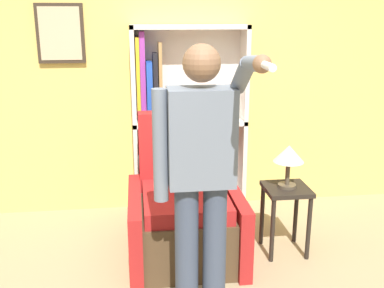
# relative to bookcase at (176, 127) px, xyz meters

# --- Properties ---
(wall_back) EXTENTS (8.00, 0.11, 2.80)m
(wall_back) POSITION_rel_bookcase_xyz_m (-0.02, 0.16, 0.53)
(wall_back) COLOR #E0C160
(wall_back) RESTS_ON ground_plane
(bookcase) EXTENTS (1.09, 0.28, 1.83)m
(bookcase) POSITION_rel_bookcase_xyz_m (0.00, 0.00, 0.00)
(bookcase) COLOR silver
(bookcase) RESTS_ON ground_plane
(armchair) EXTENTS (0.90, 0.94, 1.14)m
(armchair) POSITION_rel_bookcase_xyz_m (-0.01, -0.86, -0.52)
(armchair) COLOR #4C3823
(armchair) RESTS_ON ground_plane
(person_standing) EXTENTS (0.55, 0.78, 1.76)m
(person_standing) POSITION_rel_bookcase_xyz_m (0.00, -1.69, 0.14)
(person_standing) COLOR #384256
(person_standing) RESTS_ON ground_plane
(side_table) EXTENTS (0.36, 0.36, 0.57)m
(side_table) POSITION_rel_bookcase_xyz_m (0.82, -0.94, -0.42)
(side_table) COLOR black
(side_table) RESTS_ON ground_plane
(table_lamp) EXTENTS (0.25, 0.25, 0.35)m
(table_lamp) POSITION_rel_bookcase_xyz_m (0.82, -0.94, -0.03)
(table_lamp) COLOR #4C4233
(table_lamp) RESTS_ON side_table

